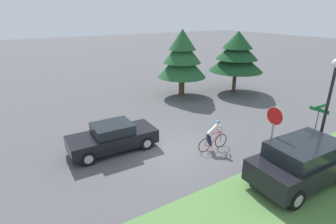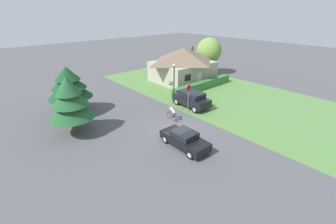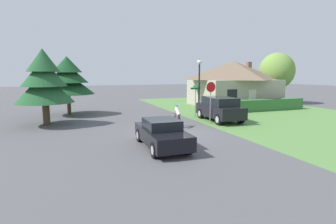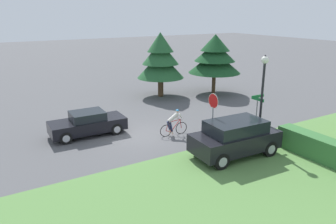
{
  "view_description": "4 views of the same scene",
  "coord_description": "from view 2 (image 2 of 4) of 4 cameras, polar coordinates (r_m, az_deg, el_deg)",
  "views": [
    {
      "loc": [
        9.96,
        -6.34,
        6.55
      ],
      "look_at": [
        -0.96,
        0.51,
        1.63
      ],
      "focal_mm": 28.0,
      "sensor_mm": 36.0,
      "label": 1
    },
    {
      "loc": [
        -12.92,
        -13.3,
        10.33
      ],
      "look_at": [
        -0.36,
        0.86,
        1.69
      ],
      "focal_mm": 24.0,
      "sensor_mm": 36.0,
      "label": 2
    },
    {
      "loc": [
        -5.62,
        -14.41,
        3.64
      ],
      "look_at": [
        0.51,
        2.02,
        1.07
      ],
      "focal_mm": 28.0,
      "sensor_mm": 36.0,
      "label": 3
    },
    {
      "loc": [
        16.46,
        -7.68,
        6.99
      ],
      "look_at": [
        0.02,
        2.15,
        1.08
      ],
      "focal_mm": 35.0,
      "sensor_mm": 36.0,
      "label": 4
    }
  ],
  "objects": [
    {
      "name": "parked_suv_right",
      "position": [
        26.06,
        5.98,
        3.32
      ],
      "size": [
        2.23,
        4.52,
        1.85
      ],
      "rotation": [
        0.0,
        0.0,
        1.53
      ],
      "color": "black",
      "rests_on": "ground"
    },
    {
      "name": "hedge_row",
      "position": [
        32.46,
        8.86,
        6.73
      ],
      "size": [
        11.41,
        0.9,
        1.14
      ],
      "primitive_type": "cube",
      "color": "#387038",
      "rests_on": "ground"
    },
    {
      "name": "street_lamp",
      "position": [
        26.44,
        1.55,
        9.19
      ],
      "size": [
        0.39,
        0.39,
        4.86
      ],
      "color": "black",
      "rests_on": "ground"
    },
    {
      "name": "conifer_tall_near",
      "position": [
        21.15,
        -23.66,
        2.73
      ],
      "size": [
        3.92,
        3.92,
        5.37
      ],
      "color": "#4C3823",
      "rests_on": "ground"
    },
    {
      "name": "ground_plane",
      "position": [
        21.22,
        2.28,
        -4.62
      ],
      "size": [
        140.0,
        140.0,
        0.0
      ],
      "primitive_type": "plane",
      "color": "#515154"
    },
    {
      "name": "cottage_house",
      "position": [
        35.91,
        3.75,
        12.09
      ],
      "size": [
        9.39,
        7.96,
        5.07
      ],
      "rotation": [
        0.0,
        0.0,
        -0.03
      ],
      "color": "#B2A893",
      "rests_on": "ground"
    },
    {
      "name": "conifer_tall_far",
      "position": [
        25.68,
        -23.93,
        6.42
      ],
      "size": [
        4.5,
        4.5,
        5.14
      ],
      "color": "#4C3823",
      "rests_on": "ground"
    },
    {
      "name": "grass_verge_right",
      "position": [
        31.59,
        12.35,
        4.87
      ],
      "size": [
        16.0,
        36.0,
        0.01
      ],
      "primitive_type": "cube",
      "color": "#568442",
      "rests_on": "ground"
    },
    {
      "name": "street_name_sign",
      "position": [
        26.69,
        0.97,
        5.98
      ],
      "size": [
        0.9,
        0.9,
        2.65
      ],
      "color": "gray",
      "rests_on": "ground"
    },
    {
      "name": "cyclist",
      "position": [
        22.79,
        1.16,
        -0.36
      ],
      "size": [
        0.44,
        1.77,
        1.56
      ],
      "rotation": [
        0.0,
        0.0,
        1.51
      ],
      "color": "black",
      "rests_on": "ground"
    },
    {
      "name": "deciduous_tree_right",
      "position": [
        40.07,
        10.36,
        15.0
      ],
      "size": [
        4.18,
        4.18,
        6.16
      ],
      "color": "#4C3823",
      "rests_on": "ground"
    },
    {
      "name": "sedan_left_lane",
      "position": [
        18.49,
        4.21,
        -6.97
      ],
      "size": [
        1.91,
        4.37,
        1.42
      ],
      "rotation": [
        0.0,
        0.0,
        1.55
      ],
      "color": "black",
      "rests_on": "ground"
    },
    {
      "name": "stop_sign",
      "position": [
        24.49,
        5.23,
        5.0
      ],
      "size": [
        0.77,
        0.07,
        3.06
      ],
      "rotation": [
        0.0,
        0.0,
        3.14
      ],
      "color": "gray",
      "rests_on": "ground"
    }
  ]
}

